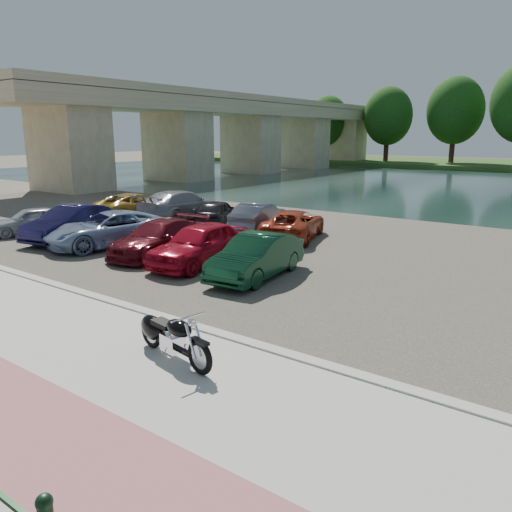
# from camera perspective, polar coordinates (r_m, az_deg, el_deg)

# --- Properties ---
(ground) EXTENTS (200.00, 200.00, 0.00)m
(ground) POSITION_cam_1_polar(r_m,az_deg,el_deg) (10.71, -15.37, -11.22)
(ground) COLOR #595447
(ground) RESTS_ON ground
(promenade) EXTENTS (60.00, 6.00, 0.10)m
(promenade) POSITION_cam_1_polar(r_m,az_deg,el_deg) (10.17, -19.88, -12.64)
(promenade) COLOR #BAB8AF
(promenade) RESTS_ON ground
(kerb) EXTENTS (60.00, 0.30, 0.14)m
(kerb) POSITION_cam_1_polar(r_m,az_deg,el_deg) (11.90, -7.82, -7.88)
(kerb) COLOR #BAB8AF
(kerb) RESTS_ON ground
(parking_lot) EXTENTS (60.00, 18.00, 0.04)m
(parking_lot) POSITION_cam_1_polar(r_m,az_deg,el_deg) (19.12, 11.17, 0.13)
(parking_lot) COLOR #3C3830
(parking_lot) RESTS_ON ground
(river) EXTENTS (120.00, 40.00, 0.00)m
(river) POSITION_cam_1_polar(r_m,az_deg,el_deg) (46.77, 26.62, 6.85)
(river) COLOR #1B312E
(river) RESTS_ON ground
(bridge) EXTENTS (7.00, 56.00, 8.55)m
(bridge) POSITION_cam_1_polar(r_m,az_deg,el_deg) (59.01, -1.21, 14.78)
(bridge) COLOR tan
(bridge) RESTS_ON ground
(motorcycle) EXTENTS (2.31, 0.83, 1.05)m
(motorcycle) POSITION_cam_1_polar(r_m,az_deg,el_deg) (10.16, -10.03, -8.86)
(motorcycle) COLOR black
(motorcycle) RESTS_ON promenade
(car_0) EXTENTS (2.65, 3.86, 1.22)m
(car_0) POSITION_cam_1_polar(r_m,az_deg,el_deg) (24.71, -24.30, 3.71)
(car_0) COLOR #A1A6AC
(car_0) RESTS_ON parking_lot
(car_1) EXTENTS (2.40, 4.67, 1.47)m
(car_1) POSITION_cam_1_polar(r_m,az_deg,el_deg) (22.60, -20.29, 3.57)
(car_1) COLOR #16133B
(car_1) RESTS_ON parking_lot
(car_2) EXTENTS (3.64, 5.44, 1.39)m
(car_2) POSITION_cam_1_polar(r_m,az_deg,el_deg) (20.86, -16.42, 2.96)
(car_2) COLOR #7E95B7
(car_2) RESTS_ON parking_lot
(car_3) EXTENTS (2.26, 4.61, 1.29)m
(car_3) POSITION_cam_1_polar(r_m,az_deg,el_deg) (18.89, -11.03, 2.04)
(car_3) COLOR #580C16
(car_3) RESTS_ON parking_lot
(car_4) EXTENTS (2.01, 4.40, 1.46)m
(car_4) POSITION_cam_1_polar(r_m,az_deg,el_deg) (17.23, -6.42, 1.39)
(car_4) COLOR #AB0B21
(car_4) RESTS_ON parking_lot
(car_5) EXTENTS (1.88, 4.22, 1.35)m
(car_5) POSITION_cam_1_polar(r_m,az_deg,el_deg) (15.60, 0.07, -0.05)
(car_5) COLOR #0F3721
(car_5) RESTS_ON parking_lot
(car_6) EXTENTS (2.28, 4.75, 1.31)m
(car_6) POSITION_cam_1_polar(r_m,az_deg,el_deg) (28.02, -13.59, 5.68)
(car_6) COLOR #A67F26
(car_6) RESTS_ON parking_lot
(car_7) EXTENTS (2.41, 5.41, 1.54)m
(car_7) POSITION_cam_1_polar(r_m,az_deg,el_deg) (26.76, -8.57, 5.80)
(car_7) COLOR #929098
(car_7) RESTS_ON parking_lot
(car_8) EXTENTS (2.70, 3.91, 1.24)m
(car_8) POSITION_cam_1_polar(r_m,az_deg,el_deg) (25.14, -4.45, 5.06)
(car_8) COLOR black
(car_8) RESTS_ON parking_lot
(car_9) EXTENTS (2.18, 4.14, 1.30)m
(car_9) POSITION_cam_1_polar(r_m,az_deg,el_deg) (23.51, 0.28, 4.57)
(car_9) COLOR slate
(car_9) RESTS_ON parking_lot
(car_10) EXTENTS (3.33, 4.89, 1.24)m
(car_10) POSITION_cam_1_polar(r_m,az_deg,el_deg) (21.62, 4.28, 3.65)
(car_10) COLOR #A2351B
(car_10) RESTS_ON parking_lot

